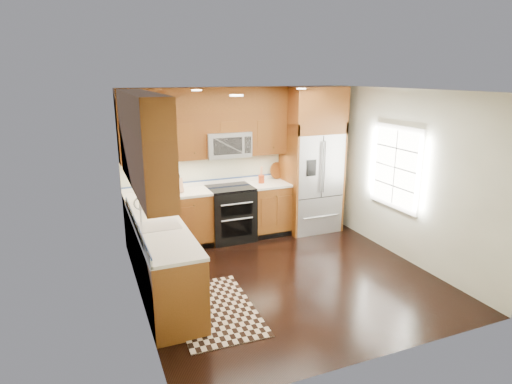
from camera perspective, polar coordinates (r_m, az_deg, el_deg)
name	(u,v)px	position (r m, az deg, el deg)	size (l,w,h in m)	color
ground	(285,276)	(6.26, 3.95, -11.16)	(4.00, 4.00, 0.00)	black
wall_back	(237,162)	(7.59, -2.53, 4.03)	(4.00, 0.02, 2.60)	silver
wall_left	(135,206)	(5.25, -15.78, -1.75)	(0.02, 4.00, 2.60)	silver
wall_right	(405,176)	(6.90, 19.25, 2.02)	(0.02, 4.00, 2.60)	silver
window	(396,167)	(7.02, 18.11, 3.16)	(0.04, 1.10, 1.30)	white
base_cabinets	(185,238)	(6.49, -9.43, -6.03)	(2.85, 3.00, 0.90)	brown
countertop	(191,204)	(6.47, -8.62, -1.64)	(2.86, 3.01, 0.04)	silver
upper_cabinets	(183,130)	(6.29, -9.74, 8.15)	(2.85, 3.00, 1.15)	brown
range	(231,214)	(7.42, -3.40, -2.88)	(0.76, 0.67, 0.95)	black
microwave	(227,144)	(7.26, -3.89, 6.37)	(0.76, 0.40, 0.42)	#B2B2B7
refrigerator	(312,160)	(7.80, 7.46, 4.25)	(0.98, 0.75, 2.60)	#B2B2B7
sink_faucet	(156,221)	(5.59, -13.14, -3.83)	(0.54, 0.44, 0.37)	#B2B2B7
rug	(215,309)	(5.48, -5.50, -15.27)	(0.94, 1.56, 0.01)	black
knife_block	(178,185)	(7.05, -10.34, 0.90)	(0.14, 0.17, 0.29)	tan
utensil_crock	(261,177)	(7.54, 0.72, 1.97)	(0.13, 0.13, 0.30)	#A03513
cutting_board	(277,178)	(7.90, 2.78, 1.87)	(0.31, 0.31, 0.02)	brown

